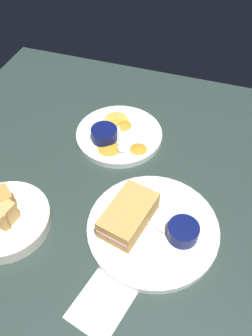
# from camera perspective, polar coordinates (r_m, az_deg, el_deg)

# --- Properties ---
(ground_plane) EXTENTS (1.10, 1.10, 0.03)m
(ground_plane) POSITION_cam_1_polar(r_m,az_deg,el_deg) (0.79, -0.97, -7.30)
(ground_plane) COLOR #283833
(plate_sandwich_main) EXTENTS (0.27, 0.27, 0.02)m
(plate_sandwich_main) POSITION_cam_1_polar(r_m,az_deg,el_deg) (0.74, 4.39, -9.75)
(plate_sandwich_main) COLOR white
(plate_sandwich_main) RESTS_ON ground_plane
(sandwich_half_near) EXTENTS (0.14, 0.10, 0.05)m
(sandwich_half_near) POSITION_cam_1_polar(r_m,az_deg,el_deg) (0.72, 0.41, -7.65)
(sandwich_half_near) COLOR tan
(sandwich_half_near) RESTS_ON plate_sandwich_main
(ramekin_dark_sauce) EXTENTS (0.06, 0.06, 0.03)m
(ramekin_dark_sauce) POSITION_cam_1_polar(r_m,az_deg,el_deg) (0.72, 9.25, -10.12)
(ramekin_dark_sauce) COLOR #0C144C
(ramekin_dark_sauce) RESTS_ON plate_sandwich_main
(spoon_by_dark_ramekin) EXTENTS (0.02, 0.10, 0.01)m
(spoon_by_dark_ramekin) POSITION_cam_1_polar(r_m,az_deg,el_deg) (0.73, 5.19, -9.40)
(spoon_by_dark_ramekin) COLOR silver
(spoon_by_dark_ramekin) RESTS_ON plate_sandwich_main
(plate_chips_companion) EXTENTS (0.23, 0.23, 0.02)m
(plate_chips_companion) POSITION_cam_1_polar(r_m,az_deg,el_deg) (0.93, -1.12, 5.41)
(plate_chips_companion) COLOR white
(plate_chips_companion) RESTS_ON ground_plane
(ramekin_light_gravy) EXTENTS (0.07, 0.07, 0.03)m
(ramekin_light_gravy) POSITION_cam_1_polar(r_m,az_deg,el_deg) (0.89, -3.57, 5.59)
(ramekin_light_gravy) COLOR #0C144C
(ramekin_light_gravy) RESTS_ON plate_chips_companion
(spoon_by_gravy_ramekin) EXTENTS (0.10, 0.05, 0.01)m
(spoon_by_gravy_ramekin) POSITION_cam_1_polar(r_m,az_deg,el_deg) (0.88, -0.84, 3.85)
(spoon_by_gravy_ramekin) COLOR silver
(spoon_by_gravy_ramekin) RESTS_ON plate_chips_companion
(plantain_chip_scatter) EXTENTS (0.19, 0.16, 0.01)m
(plantain_chip_scatter) POSITION_cam_1_polar(r_m,az_deg,el_deg) (0.92, -1.38, 6.26)
(plantain_chip_scatter) COLOR orange
(plantain_chip_scatter) RESTS_ON plate_chips_companion
(bread_basket_rear) EXTENTS (0.19, 0.19, 0.08)m
(bread_basket_rear) POSITION_cam_1_polar(r_m,az_deg,el_deg) (0.78, -19.22, -7.55)
(bread_basket_rear) COLOR silver
(bread_basket_rear) RESTS_ON ground_plane
(paper_napkin_folded) EXTENTS (0.13, 0.11, 0.00)m
(paper_napkin_folded) POSITION_cam_1_polar(r_m,az_deg,el_deg) (0.68, -4.07, -21.26)
(paper_napkin_folded) COLOR white
(paper_napkin_folded) RESTS_ON ground_plane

